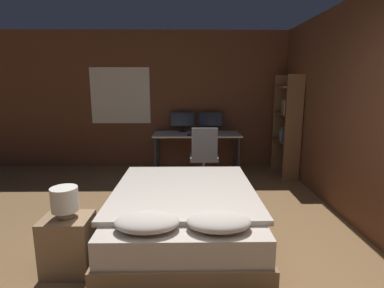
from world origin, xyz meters
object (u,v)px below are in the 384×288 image
at_px(monitor_right, 210,120).
at_px(bed, 184,214).
at_px(computer_mouse, 212,135).
at_px(nightstand, 69,244).
at_px(bedside_lamp, 65,200).
at_px(monitor_left, 182,120).
at_px(keyboard, 197,135).
at_px(office_chair, 204,161).
at_px(desk, 197,137).
at_px(bookshelf, 288,122).

bearing_deg(monitor_right, bed, -100.01).
bearing_deg(computer_mouse, nightstand, -117.25).
height_order(nightstand, bedside_lamp, bedside_lamp).
bearing_deg(monitor_left, computer_mouse, -41.47).
distance_m(bed, bedside_lamp, 1.28).
height_order(bed, keyboard, keyboard).
bearing_deg(office_chair, monitor_right, 80.12).
height_order(bedside_lamp, monitor_left, monitor_left).
xyz_separation_m(monitor_right, computer_mouse, (-0.00, -0.49, -0.21)).
bearing_deg(nightstand, monitor_right, 66.09).
relative_size(bed, office_chair, 2.08).
height_order(nightstand, office_chair, office_chair).
distance_m(desk, monitor_right, 0.48).
bearing_deg(bookshelf, nightstand, -135.38).
distance_m(bed, bookshelf, 2.98).
bearing_deg(computer_mouse, bedside_lamp, -117.25).
height_order(bedside_lamp, monitor_right, monitor_right).
xyz_separation_m(monitor_left, bookshelf, (1.91, -0.61, 0.04)).
bearing_deg(bookshelf, computer_mouse, 174.89).
bearing_deg(monitor_left, bed, -88.80).
height_order(desk, bookshelf, bookshelf).
relative_size(monitor_left, computer_mouse, 6.91).
xyz_separation_m(computer_mouse, bookshelf, (1.36, -0.12, 0.24)).
bearing_deg(bookshelf, keyboard, 175.75).
bearing_deg(desk, monitor_left, 138.56).
bearing_deg(nightstand, office_chair, 60.62).
height_order(keyboard, bookshelf, bookshelf).
xyz_separation_m(nightstand, keyboard, (1.25, 2.97, 0.49)).
xyz_separation_m(computer_mouse, office_chair, (-0.18, -0.57, -0.36)).
bearing_deg(bed, computer_mouse, 78.05).
height_order(monitor_right, office_chair, monitor_right).
bearing_deg(nightstand, monitor_left, 74.27).
bearing_deg(computer_mouse, monitor_left, 138.53).
bearing_deg(office_chair, computer_mouse, 72.51).
xyz_separation_m(bed, desk, (0.22, 2.58, 0.40)).
xyz_separation_m(desk, office_chair, (0.09, -0.82, -0.26)).
bearing_deg(computer_mouse, keyboard, 180.00).
height_order(keyboard, computer_mouse, computer_mouse).
distance_m(bedside_lamp, keyboard, 3.22).
bearing_deg(keyboard, bed, -95.37).
bearing_deg(bedside_lamp, bed, 31.29).
bearing_deg(office_chair, monitor_left, 109.37).
bearing_deg(monitor_left, bedside_lamp, -105.73).
bearing_deg(office_chair, nightstand, -119.38).
distance_m(monitor_left, bookshelf, 2.01).
bearing_deg(desk, keyboard, -90.00).
height_order(monitor_right, bookshelf, bookshelf).
distance_m(monitor_right, office_chair, 1.22).
relative_size(desk, monitor_left, 3.43).
bearing_deg(bedside_lamp, monitor_right, 66.09).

